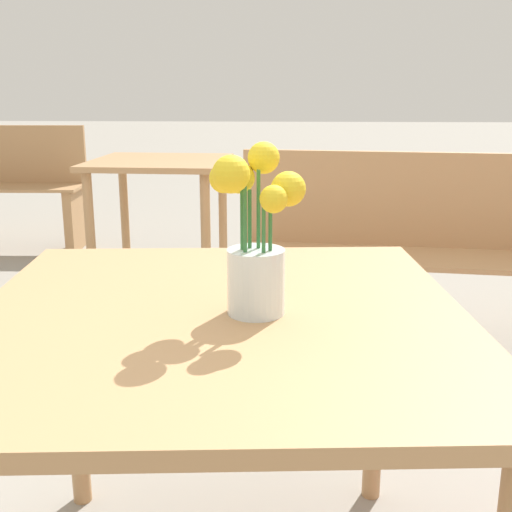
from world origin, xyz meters
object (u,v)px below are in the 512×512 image
at_px(flower_vase, 255,246).
at_px(table_back, 160,183).
at_px(bench_near, 451,248).
at_px(table_front, 221,352).

xyz_separation_m(flower_vase, table_back, (-0.64, 2.35, -0.23)).
bearing_deg(bench_near, flower_vase, -116.36).
distance_m(table_front, bench_near, 1.68).
distance_m(bench_near, table_back, 1.63).
bearing_deg(table_back, table_front, -76.10).
distance_m(table_front, flower_vase, 0.22).
bearing_deg(table_front, flower_vase, -11.19).
bearing_deg(table_back, flower_vase, -74.65).
bearing_deg(table_front, bench_near, 61.39).
relative_size(table_front, flower_vase, 3.31).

